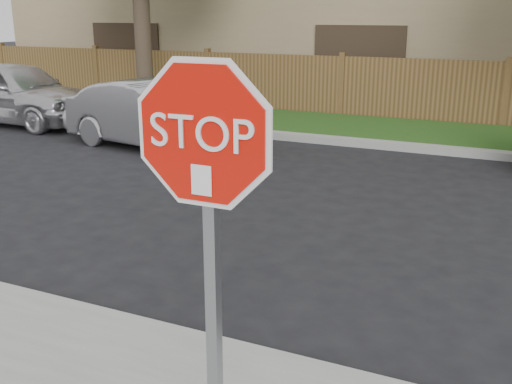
% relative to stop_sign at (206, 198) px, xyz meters
% --- Properties ---
extents(far_curb, '(70.00, 0.30, 0.15)m').
position_rel_stop_sign_xyz_m(far_curb, '(0.80, 9.63, -1.75)').
color(far_curb, gray).
rests_on(far_curb, ground).
extents(grass_strip, '(70.00, 3.00, 0.12)m').
position_rel_stop_sign_xyz_m(grass_strip, '(0.80, 11.28, -1.77)').
color(grass_strip, '#1E4714').
rests_on(grass_strip, ground).
extents(fence, '(70.00, 0.12, 1.60)m').
position_rel_stop_sign_xyz_m(fence, '(0.80, 12.88, -1.03)').
color(fence, '#4F371B').
rests_on(fence, ground).
extents(stop_sign, '(1.01, 0.13, 2.55)m').
position_rel_stop_sign_xyz_m(stop_sign, '(0.00, 0.00, 0.00)').
color(stop_sign, gray).
rests_on(stop_sign, sidewalk_near).
extents(sedan_far_left, '(4.68, 2.07, 1.57)m').
position_rel_stop_sign_xyz_m(sedan_far_left, '(-10.31, 8.64, -1.05)').
color(sedan_far_left, silver).
rests_on(sedan_far_left, ground).
extents(sedan_left, '(4.36, 2.13, 1.38)m').
position_rel_stop_sign_xyz_m(sedan_left, '(-5.52, 7.72, -1.14)').
color(sedan_left, '#ACACB0').
rests_on(sedan_left, ground).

